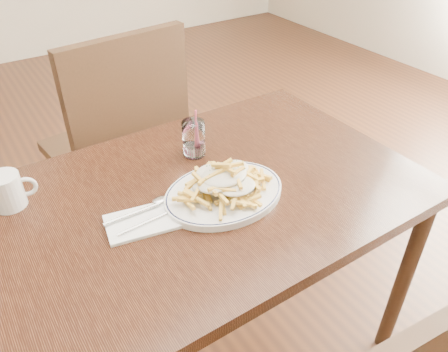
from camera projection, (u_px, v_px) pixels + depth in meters
floor at (212, 344)px, 1.67m from camera, size 7.00×7.00×0.00m
table at (208, 209)px, 1.28m from camera, size 1.20×0.80×0.75m
chair_far at (122, 139)px, 1.76m from camera, size 0.53×0.53×1.04m
fries_plate at (224, 193)px, 1.19m from camera, size 0.39×0.36×0.02m
loaded_fries at (224, 179)px, 1.16m from camera, size 0.27×0.23×0.07m
napkin at (142, 222)px, 1.11m from camera, size 0.20×0.15×0.01m
cutlery at (140, 218)px, 1.11m from camera, size 0.22×0.08×0.01m
water_glass at (194, 140)px, 1.34m from camera, size 0.07×0.07×0.15m
coffee_mug at (7, 191)px, 1.14m from camera, size 0.12×0.09×0.10m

